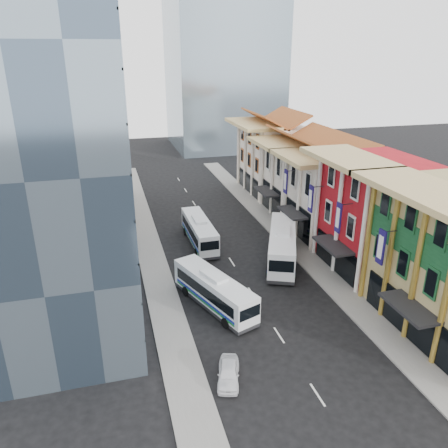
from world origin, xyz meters
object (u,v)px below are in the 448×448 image
object	(u,v)px
bus_left_far	(199,231)
bus_right	(282,244)
bus_left_near	(214,290)
office_tower	(47,140)
sedan_left	(229,373)

from	to	relation	value
bus_left_far	bus_right	distance (m)	10.51
bus_left_far	bus_left_near	bearing A→B (deg)	-97.46
bus_left_near	bus_right	world-z (taller)	bus_right
office_tower	bus_left_far	world-z (taller)	office_tower
bus_left_near	bus_left_far	distance (m)	14.19
bus_left_near	bus_left_far	world-z (taller)	bus_left_far
bus_left_far	sedan_left	distance (m)	24.08
office_tower	bus_right	distance (m)	26.08
sedan_left	office_tower	bearing A→B (deg)	145.05
bus_left_near	bus_left_far	size ratio (longest dim) A/B	1.00
bus_left_near	bus_right	size ratio (longest dim) A/B	0.85
bus_right	sedan_left	size ratio (longest dim) A/B	3.25
office_tower	sedan_left	distance (m)	23.74
bus_left_far	bus_right	bearing A→B (deg)	-41.80
bus_left_far	bus_right	xyz separation A→B (m)	(7.91, -6.91, 0.28)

